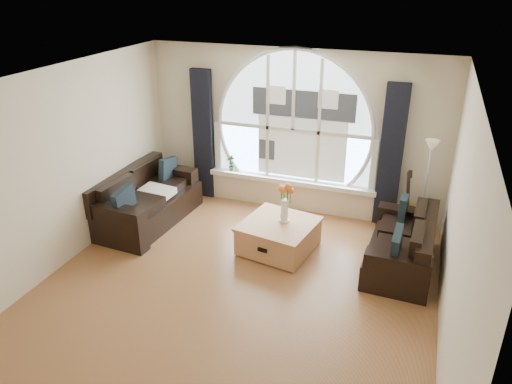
% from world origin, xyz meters
% --- Properties ---
extents(ground, '(5.00, 5.50, 0.01)m').
position_xyz_m(ground, '(0.00, 0.00, 0.00)').
color(ground, brown).
rests_on(ground, ground).
extents(ceiling, '(5.00, 5.50, 0.01)m').
position_xyz_m(ceiling, '(0.00, 0.00, 2.70)').
color(ceiling, silver).
rests_on(ceiling, ground).
extents(wall_back, '(5.00, 0.01, 2.70)m').
position_xyz_m(wall_back, '(0.00, 2.75, 1.35)').
color(wall_back, beige).
rests_on(wall_back, ground).
extents(wall_front, '(5.00, 0.01, 2.70)m').
position_xyz_m(wall_front, '(0.00, -2.75, 1.35)').
color(wall_front, beige).
rests_on(wall_front, ground).
extents(wall_left, '(0.01, 5.50, 2.70)m').
position_xyz_m(wall_left, '(-2.50, 0.00, 1.35)').
color(wall_left, beige).
rests_on(wall_left, ground).
extents(wall_right, '(0.01, 5.50, 2.70)m').
position_xyz_m(wall_right, '(2.50, 0.00, 1.35)').
color(wall_right, beige).
rests_on(wall_right, ground).
extents(attic_slope, '(0.92, 5.50, 0.72)m').
position_xyz_m(attic_slope, '(2.20, 0.00, 2.35)').
color(attic_slope, silver).
rests_on(attic_slope, ground).
extents(arched_window, '(2.60, 0.06, 2.15)m').
position_xyz_m(arched_window, '(0.00, 2.72, 1.62)').
color(arched_window, silver).
rests_on(arched_window, wall_back).
extents(window_sill, '(2.90, 0.22, 0.08)m').
position_xyz_m(window_sill, '(0.00, 2.65, 0.51)').
color(window_sill, white).
rests_on(window_sill, wall_back).
extents(window_frame, '(2.76, 0.08, 2.15)m').
position_xyz_m(window_frame, '(0.00, 2.69, 1.62)').
color(window_frame, white).
rests_on(window_frame, wall_back).
extents(neighbor_house, '(1.70, 0.02, 1.50)m').
position_xyz_m(neighbor_house, '(0.15, 2.71, 1.50)').
color(neighbor_house, silver).
rests_on(neighbor_house, wall_back).
extents(curtain_left, '(0.35, 0.12, 2.30)m').
position_xyz_m(curtain_left, '(-1.60, 2.63, 1.15)').
color(curtain_left, black).
rests_on(curtain_left, ground).
extents(curtain_right, '(0.35, 0.12, 2.30)m').
position_xyz_m(curtain_right, '(1.60, 2.63, 1.15)').
color(curtain_right, black).
rests_on(curtain_right, ground).
extents(sofa_left, '(1.09, 1.98, 0.85)m').
position_xyz_m(sofa_left, '(-2.05, 1.37, 0.40)').
color(sofa_left, black).
rests_on(sofa_left, ground).
extents(sofa_right, '(0.89, 1.67, 0.73)m').
position_xyz_m(sofa_right, '(1.95, 1.40, 0.40)').
color(sofa_right, black).
rests_on(sofa_right, ground).
extents(coffee_chest, '(1.16, 1.16, 0.49)m').
position_xyz_m(coffee_chest, '(0.23, 1.24, 0.24)').
color(coffee_chest, '#B5774A').
rests_on(coffee_chest, ground).
extents(throw_blanket, '(0.62, 0.62, 0.10)m').
position_xyz_m(throw_blanket, '(-1.93, 1.39, 0.50)').
color(throw_blanket, silver).
rests_on(throw_blanket, sofa_left).
extents(vase_flowers, '(0.24, 0.24, 0.70)m').
position_xyz_m(vase_flowers, '(0.29, 1.31, 0.84)').
color(vase_flowers, white).
rests_on(vase_flowers, coffee_chest).
extents(floor_lamp, '(0.24, 0.24, 1.60)m').
position_xyz_m(floor_lamp, '(2.17, 2.26, 0.80)').
color(floor_lamp, '#B2B2B2').
rests_on(floor_lamp, ground).
extents(guitar, '(0.43, 0.37, 1.06)m').
position_xyz_m(guitar, '(1.92, 2.50, 0.53)').
color(guitar, brown).
rests_on(guitar, ground).
extents(potted_plant, '(0.17, 0.14, 0.28)m').
position_xyz_m(potted_plant, '(-1.10, 2.65, 0.69)').
color(potted_plant, '#1E6023').
rests_on(potted_plant, window_sill).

